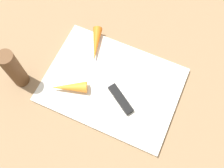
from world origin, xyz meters
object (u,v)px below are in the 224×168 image
object	(u,v)px
carrot_short	(69,87)
pepper_grinder	(14,69)
cutting_board	(112,85)
carrot_long	(96,44)
knife	(118,95)

from	to	relation	value
carrot_short	pepper_grinder	world-z (taller)	pepper_grinder
carrot_short	pepper_grinder	bearing A→B (deg)	-14.04
cutting_board	pepper_grinder	size ratio (longest dim) A/B	2.60
carrot_long	pepper_grinder	size ratio (longest dim) A/B	0.76
carrot_short	pepper_grinder	size ratio (longest dim) A/B	0.69
carrot_short	knife	bearing A→B (deg)	171.33
carrot_short	pepper_grinder	distance (m)	0.15
carrot_short	cutting_board	bearing A→B (deg)	-172.54
carrot_short	carrot_long	size ratio (longest dim) A/B	0.91
knife	carrot_short	distance (m)	0.13
cutting_board	carrot_short	bearing A→B (deg)	-147.86
carrot_short	pepper_grinder	xyz separation A→B (m)	(-0.14, -0.03, 0.04)
cutting_board	pepper_grinder	xyz separation A→B (m)	(-0.23, -0.09, 0.06)
knife	carrot_long	bearing A→B (deg)	-11.12
carrot_short	carrot_long	bearing A→B (deg)	-117.75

